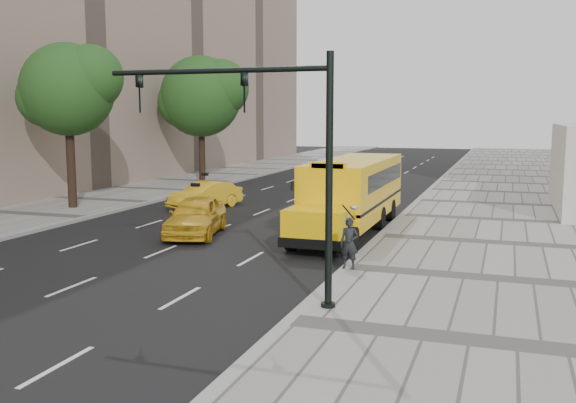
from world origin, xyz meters
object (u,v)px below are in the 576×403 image
(taxi_far, at_px, (205,195))
(traffic_signal, at_px, (275,148))
(school_bus, at_px, (353,189))
(tree_b, at_px, (69,89))
(tree_c, at_px, (202,96))
(taxi_near, at_px, (196,216))
(pedestrian, at_px, (349,243))

(taxi_far, distance_m, traffic_signal, 18.25)
(school_bus, bearing_deg, traffic_signal, -86.58)
(taxi_far, bearing_deg, tree_b, -134.31)
(tree_c, relative_size, taxi_near, 1.93)
(pedestrian, bearing_deg, tree_c, 125.58)
(taxi_near, bearing_deg, tree_c, 101.92)
(school_bus, bearing_deg, taxi_far, 157.60)
(tree_c, bearing_deg, taxi_far, -63.17)
(tree_b, relative_size, pedestrian, 5.30)
(tree_b, height_order, taxi_far, tree_b)
(tree_c, xyz_separation_m, taxi_far, (6.08, -12.03, -5.54))
(school_bus, bearing_deg, tree_c, 133.56)
(tree_c, distance_m, taxi_far, 14.57)
(tree_c, xyz_separation_m, pedestrian, (16.54, -23.18, -5.29))
(tree_b, relative_size, tree_c, 0.93)
(tree_b, bearing_deg, taxi_far, 24.73)
(school_bus, xyz_separation_m, taxi_far, (-8.81, 3.63, -1.07))
(traffic_signal, bearing_deg, taxi_near, 128.19)
(traffic_signal, bearing_deg, pedestrian, 76.71)
(pedestrian, bearing_deg, traffic_signal, -103.21)
(taxi_far, height_order, traffic_signal, traffic_signal)
(tree_b, distance_m, tree_c, 14.84)
(school_bus, distance_m, taxi_near, 6.75)
(tree_c, distance_m, taxi_near, 21.81)
(school_bus, bearing_deg, pedestrian, -77.64)
(school_bus, distance_m, traffic_signal, 11.83)
(tree_c, distance_m, school_bus, 22.06)
(tree_b, height_order, tree_c, tree_c)
(tree_b, height_order, school_bus, tree_b)
(tree_c, bearing_deg, pedestrian, -54.49)
(tree_c, height_order, pedestrian, tree_c)
(school_bus, relative_size, traffic_signal, 1.81)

